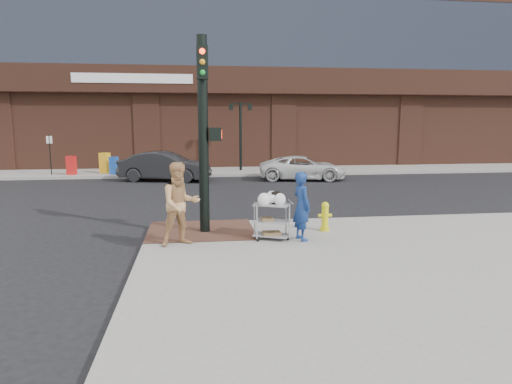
{
  "coord_description": "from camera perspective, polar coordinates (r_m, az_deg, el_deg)",
  "views": [
    {
      "loc": [
        -0.74,
        -11.03,
        3.02
      ],
      "look_at": [
        0.8,
        0.32,
        1.25
      ],
      "focal_mm": 32.0,
      "sensor_mm": 36.0,
      "label": 1
    }
  ],
  "objects": [
    {
      "name": "brick_curb_ramp",
      "position": [
        12.27,
        -6.88,
        -4.78
      ],
      "size": [
        2.8,
        2.4,
        0.01
      ],
      "primitive_type": "cube",
      "color": "#4C3024",
      "rests_on": "sidewalk_near"
    },
    {
      "name": "pedestrian_tan",
      "position": [
        10.74,
        -9.45,
        -1.49
      ],
      "size": [
        1.14,
        1.02,
        1.95
      ],
      "primitive_type": "imported",
      "rotation": [
        0.0,
        0.0,
        0.35
      ],
      "color": "tan",
      "rests_on": "sidewalk_near"
    },
    {
      "name": "newsbox_blue",
      "position": [
        26.36,
        -17.33,
        3.19
      ],
      "size": [
        0.51,
        0.49,
        0.96
      ],
      "primitive_type": "cube",
      "rotation": [
        0.0,
        0.0,
        -0.39
      ],
      "color": "#1948A5",
      "rests_on": "sidewalk_far"
    },
    {
      "name": "parking_sign",
      "position": [
        27.22,
        -24.33,
        4.29
      ],
      "size": [
        0.05,
        0.05,
        2.2
      ],
      "primitive_type": "cylinder",
      "color": "black",
      "rests_on": "sidewalk_far"
    },
    {
      "name": "woman_blue",
      "position": [
        11.13,
        5.73,
        -1.76
      ],
      "size": [
        0.55,
        0.7,
        1.68
      ],
      "primitive_type": "imported",
      "rotation": [
        0.0,
        0.0,
        1.84
      ],
      "color": "navy",
      "rests_on": "sidewalk_near"
    },
    {
      "name": "utility_cart",
      "position": [
        11.2,
        1.98,
        -3.24
      ],
      "size": [
        0.97,
        0.79,
        1.19
      ],
      "color": "gray",
      "rests_on": "sidewalk_near"
    },
    {
      "name": "newsbox_red",
      "position": [
        26.85,
        -22.08,
        3.11
      ],
      "size": [
        0.52,
        0.49,
        1.02
      ],
      "primitive_type": "cube",
      "rotation": [
        0.0,
        0.0,
        -0.27
      ],
      "color": "red",
      "rests_on": "sidewalk_far"
    },
    {
      "name": "traffic_signal_pole",
      "position": [
        11.8,
        -6.5,
        7.82
      ],
      "size": [
        0.61,
        0.51,
        5.0
      ],
      "color": "black",
      "rests_on": "sidewalk_near"
    },
    {
      "name": "newsbox_yellow",
      "position": [
        27.07,
        -18.36,
        3.47
      ],
      "size": [
        0.61,
        0.59,
        1.14
      ],
      "primitive_type": "cube",
      "rotation": [
        0.0,
        0.0,
        -0.43
      ],
      "color": "#F5AE1B",
      "rests_on": "sidewalk_far"
    },
    {
      "name": "lamp_post",
      "position": [
        27.17,
        -1.94,
        7.94
      ],
      "size": [
        1.32,
        0.22,
        4.0
      ],
      "color": "black",
      "rests_on": "sidewalk_far"
    },
    {
      "name": "minivan_white",
      "position": [
        23.95,
        5.84,
        3.01
      ],
      "size": [
        4.78,
        2.78,
        1.25
      ],
      "primitive_type": "imported",
      "rotation": [
        0.0,
        0.0,
        1.41
      ],
      "color": "silver",
      "rests_on": "ground"
    },
    {
      "name": "sidewalk_far",
      "position": [
        45.11,
        9.41,
        4.93
      ],
      "size": [
        65.0,
        36.0,
        0.15
      ],
      "primitive_type": "cube",
      "color": "gray",
      "rests_on": "ground"
    },
    {
      "name": "ground",
      "position": [
        11.46,
        -3.77,
        -6.51
      ],
      "size": [
        220.0,
        220.0,
        0.0
      ],
      "primitive_type": "plane",
      "color": "black",
      "rests_on": "ground"
    },
    {
      "name": "fire_hydrant",
      "position": [
        12.24,
        8.62,
        -2.97
      ],
      "size": [
        0.37,
        0.26,
        0.78
      ],
      "color": "yellow",
      "rests_on": "sidewalk_near"
    },
    {
      "name": "sedan_dark",
      "position": [
        23.82,
        -11.32,
        3.17
      ],
      "size": [
        4.86,
        2.76,
        1.51
      ],
      "primitive_type": "imported",
      "rotation": [
        0.0,
        0.0,
        1.3
      ],
      "color": "black",
      "rests_on": "ground"
    }
  ]
}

